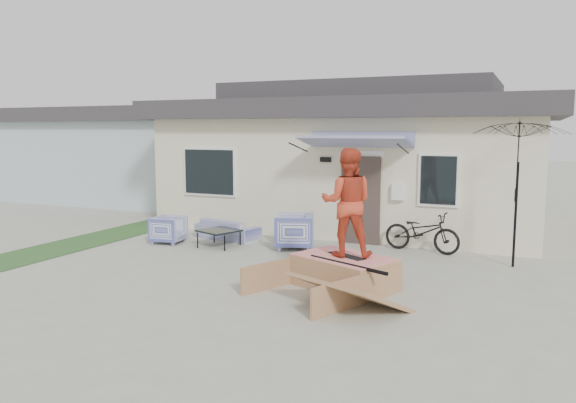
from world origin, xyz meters
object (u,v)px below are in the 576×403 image
at_px(loveseat, 228,226).
at_px(armchair_right, 294,229).
at_px(coffee_table, 219,238).
at_px(armchair_left, 169,228).
at_px(bicycle, 422,227).
at_px(patio_umbrella, 517,180).
at_px(skateboard, 346,255).
at_px(skater, 347,201).
at_px(skate_ramp, 344,272).

height_order(loveseat, armchair_right, armchair_right).
relative_size(loveseat, coffee_table, 2.10).
bearing_deg(armchair_right, coffee_table, -92.90).
xyz_separation_m(armchair_left, bicycle, (5.76, 1.52, 0.19)).
distance_m(patio_umbrella, skateboard, 3.95).
bearing_deg(bicycle, skater, 178.63).
distance_m(patio_umbrella, skate_ramp, 4.09).
height_order(loveseat, coffee_table, loveseat).
xyz_separation_m(loveseat, skate_ramp, (4.07, -2.98, -0.06)).
bearing_deg(skater, loveseat, -51.69).
height_order(loveseat, skateboard, loveseat).
bearing_deg(patio_umbrella, skate_ramp, -133.23).
distance_m(armchair_right, skater, 3.47).
bearing_deg(coffee_table, skater, -27.96).
bearing_deg(armchair_left, loveseat, -51.49).
relative_size(skateboard, skater, 0.43).
relative_size(patio_umbrella, skater, 1.19).
xyz_separation_m(armchair_right, patio_umbrella, (4.69, 0.19, 1.30)).
relative_size(loveseat, skate_ramp, 0.78).
xyz_separation_m(armchair_left, skateboard, (5.10, -1.86, 0.21)).
height_order(skate_ramp, skater, skater).
bearing_deg(patio_umbrella, armchair_right, -177.68).
relative_size(skate_ramp, skateboard, 2.71).
distance_m(bicycle, skateboard, 3.45).
xyz_separation_m(armchair_right, skateboard, (2.10, -2.54, 0.12)).
bearing_deg(patio_umbrella, coffee_table, -173.49).
bearing_deg(armchair_right, skater, 18.93).
bearing_deg(armchair_right, armchair_left, -97.95).
bearing_deg(armchair_left, skate_ramp, -118.37).
bearing_deg(armchair_right, skateboard, 18.93).
bearing_deg(armchair_left, patio_umbrella, -91.30).
relative_size(armchair_left, skateboard, 0.90).
bearing_deg(loveseat, skate_ramp, 156.09).
height_order(patio_umbrella, skate_ramp, patio_umbrella).
distance_m(bicycle, skater, 3.58).
bearing_deg(patio_umbrella, loveseat, 178.33).
relative_size(armchair_left, skater, 0.39).
relative_size(coffee_table, skate_ramp, 0.37).
bearing_deg(skate_ramp, coffee_table, 174.42).
relative_size(armchair_right, patio_umbrella, 0.41).
distance_m(coffee_table, bicycle, 4.66).
height_order(armchair_right, skateboard, armchair_right).
relative_size(armchair_left, armchair_right, 0.81).
relative_size(patio_umbrella, skate_ramp, 1.01).
height_order(armchair_left, skater, skater).
distance_m(armchair_left, bicycle, 5.96).
height_order(armchair_left, patio_umbrella, patio_umbrella).
relative_size(loveseat, bicycle, 0.98).
bearing_deg(patio_umbrella, bicycle, 161.35).
distance_m(armchair_left, patio_umbrella, 7.87).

